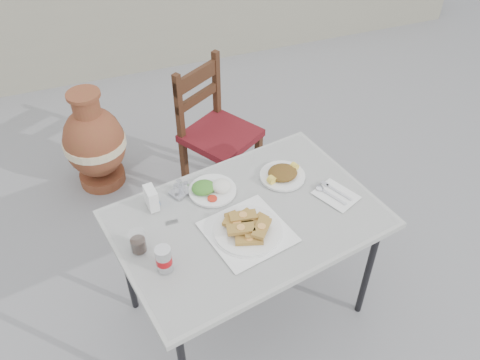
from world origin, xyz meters
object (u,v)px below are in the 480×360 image
object	(u,v)px
salad_chopped_plate	(283,174)
soda_can	(164,259)
pide_plate	(248,227)
chair	(216,131)
salad_rice_plate	(212,188)
condiment_caddy	(181,189)
terracotta_urn	(95,143)
napkin_holder	(151,198)
cafe_table	(248,224)
cola_glass	(138,243)

from	to	relation	value
salad_chopped_plate	soda_can	bearing A→B (deg)	-152.60
pide_plate	chair	world-z (taller)	chair
salad_rice_plate	chair	xyz separation A→B (m)	(0.24, 0.71, -0.25)
salad_chopped_plate	chair	world-z (taller)	chair
salad_chopped_plate	condiment_caddy	xyz separation A→B (m)	(-0.46, 0.06, 0.00)
pide_plate	chair	xyz separation A→B (m)	(0.18, 0.99, -0.26)
salad_rice_plate	soda_can	size ratio (longest dim) A/B	1.90
terracotta_urn	condiment_caddy	bearing A→B (deg)	-72.88
soda_can	napkin_holder	world-z (taller)	soda_can
condiment_caddy	chair	size ratio (longest dim) A/B	0.13
pide_plate	soda_can	world-z (taller)	soda_can
cafe_table	salad_chopped_plate	xyz separation A→B (m)	(0.24, 0.18, 0.06)
pide_plate	chair	size ratio (longest dim) A/B	0.45
salad_chopped_plate	terracotta_urn	world-z (taller)	salad_chopped_plate
salad_rice_plate	condiment_caddy	bearing A→B (deg)	163.34
salad_chopped_plate	terracotta_urn	xyz separation A→B (m)	(-0.76, 1.04, -0.38)
cafe_table	cola_glass	world-z (taller)	cola_glass
salad_rice_plate	chair	size ratio (longest dim) A/B	0.25
pide_plate	cola_glass	bearing A→B (deg)	172.10
cafe_table	soda_can	xyz separation A→B (m)	(-0.39, -0.15, 0.10)
condiment_caddy	salad_rice_plate	bearing A→B (deg)	-16.66
cafe_table	napkin_holder	bearing A→B (deg)	151.44
terracotta_urn	salad_chopped_plate	bearing A→B (deg)	-53.72
pide_plate	chair	distance (m)	1.04
cola_glass	terracotta_urn	distance (m)	1.30
pide_plate	salad_chopped_plate	bearing A→B (deg)	44.02
chair	pide_plate	bearing A→B (deg)	-131.97
napkin_holder	pide_plate	bearing A→B (deg)	-46.54
napkin_holder	terracotta_urn	distance (m)	1.11
salad_chopped_plate	napkin_holder	distance (m)	0.60
napkin_holder	soda_can	bearing A→B (deg)	-101.32
cafe_table	salad_rice_plate	xyz separation A→B (m)	(-0.09, 0.20, 0.07)
soda_can	cola_glass	size ratio (longest dim) A/B	1.18
napkin_holder	condiment_caddy	xyz separation A→B (m)	(0.14, 0.04, -0.03)
pide_plate	cola_glass	distance (m)	0.44
napkin_holder	salad_chopped_plate	bearing A→B (deg)	-8.06
cafe_table	terracotta_urn	size ratio (longest dim) A/B	1.84
pide_plate	condiment_caddy	xyz separation A→B (m)	(-0.19, 0.32, -0.01)
chair	salad_rice_plate	bearing A→B (deg)	-140.43
chair	salad_chopped_plate	bearing A→B (deg)	-114.83
cafe_table	salad_chopped_plate	world-z (taller)	salad_chopped_plate
cola_glass	terracotta_urn	world-z (taller)	cola_glass
salad_rice_plate	salad_chopped_plate	distance (m)	0.33
cola_glass	napkin_holder	world-z (taller)	napkin_holder
salad_rice_plate	salad_chopped_plate	bearing A→B (deg)	-3.14
condiment_caddy	chair	distance (m)	0.81
condiment_caddy	napkin_holder	bearing A→B (deg)	-164.07
cafe_table	terracotta_urn	world-z (taller)	cafe_table
cafe_table	chair	size ratio (longest dim) A/B	1.45
cafe_table	napkin_holder	distance (m)	0.42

